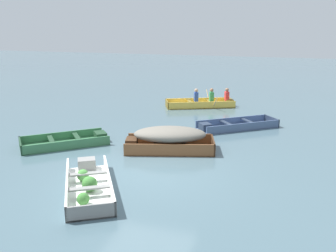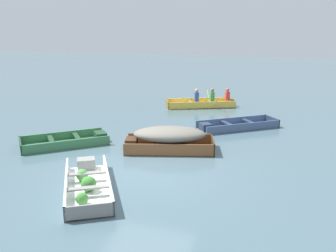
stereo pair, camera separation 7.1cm
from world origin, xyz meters
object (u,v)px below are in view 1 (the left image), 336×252
at_px(dinghy_white_foreground, 88,184).
at_px(skiff_slate_blue_near_moored, 235,126).
at_px(skiff_green_mid_moored, 69,142).
at_px(skiff_wooden_brown_far_moored, 169,137).
at_px(rowboat_yellow_with_crew, 204,102).

height_order(dinghy_white_foreground, skiff_slate_blue_near_moored, dinghy_white_foreground).
distance_m(skiff_green_mid_moored, skiff_wooden_brown_far_moored, 3.46).
bearing_deg(skiff_wooden_brown_far_moored, skiff_green_mid_moored, -171.76).
bearing_deg(skiff_slate_blue_near_moored, skiff_green_mid_moored, -142.65).
xyz_separation_m(dinghy_white_foreground, rowboat_yellow_with_crew, (0.52, 10.33, 0.07)).
bearing_deg(rowboat_yellow_with_crew, dinghy_white_foreground, -92.90).
bearing_deg(dinghy_white_foreground, rowboat_yellow_with_crew, 87.10).
relative_size(skiff_slate_blue_near_moored, skiff_wooden_brown_far_moored, 1.02).
xyz_separation_m(skiff_wooden_brown_far_moored, rowboat_yellow_with_crew, (-0.44, 6.91, -0.25)).
xyz_separation_m(skiff_slate_blue_near_moored, skiff_green_mid_moored, (-5.00, -3.82, -0.00)).
distance_m(dinghy_white_foreground, rowboat_yellow_with_crew, 10.34).
bearing_deg(skiff_green_mid_moored, rowboat_yellow_with_crew, 68.18).
bearing_deg(skiff_slate_blue_near_moored, dinghy_white_foreground, -110.80).
xyz_separation_m(dinghy_white_foreground, skiff_green_mid_moored, (-2.44, 2.92, -0.04)).
bearing_deg(skiff_wooden_brown_far_moored, rowboat_yellow_with_crew, 93.63).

